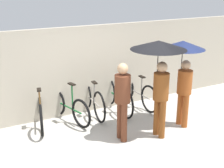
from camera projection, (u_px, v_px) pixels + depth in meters
ground_plane at (131, 147)px, 6.18m from camera, size 30.00×30.00×0.00m
back_wall at (87, 70)px, 7.63m from camera, size 10.82×0.12×2.14m
parked_bicycle_0 at (41, 110)px, 7.01m from camera, size 0.57×1.65×1.06m
parked_bicycle_1 at (68, 106)px, 7.25m from camera, size 0.56×1.63×1.06m
parked_bicycle_2 at (92, 99)px, 7.60m from camera, size 0.44×1.69×1.05m
parked_bicycle_3 at (117, 96)px, 7.82m from camera, size 0.44×1.75×0.96m
parked_bicycle_4 at (137, 92)px, 8.17m from camera, size 0.44×1.80×1.06m
pedestrian_leading at (122, 96)px, 6.19m from camera, size 0.32×0.32×1.63m
pedestrian_center at (159, 60)px, 6.20m from camera, size 1.13×1.13×2.02m
pedestrian_trailing at (183, 60)px, 6.72m from camera, size 0.96×0.96×1.92m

